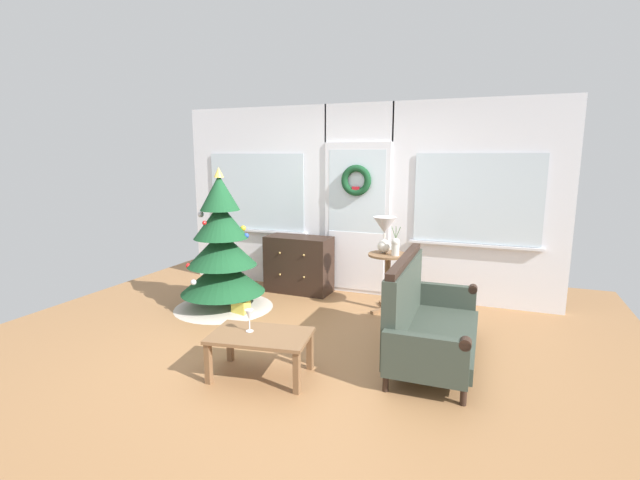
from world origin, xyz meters
The scene contains 11 objects.
ground_plane centered at (0.00, 0.00, 0.00)m, with size 6.76×6.76×0.00m, color #996B42.
back_wall_with_door centered at (0.00, 2.08, 1.28)m, with size 5.20×0.19×2.55m.
christmas_tree centered at (-1.35, 0.83, 0.65)m, with size 1.22×1.22×1.74m.
dresser_cabinet centered at (-0.75, 1.79, 0.39)m, with size 0.91×0.46×0.78m.
settee_sofa centered at (1.19, 0.27, 0.38)m, with size 0.74×1.60×0.96m.
side_table centered at (0.57, 1.47, 0.50)m, with size 0.50×0.48×0.71m.
table_lamp centered at (0.51, 1.51, 0.99)m, with size 0.28×0.28×0.44m.
flower_vase centered at (0.67, 1.41, 0.82)m, with size 0.11×0.10×0.35m.
coffee_table centered at (-0.04, -0.61, 0.33)m, with size 0.91×0.64×0.38m.
wine_glass centered at (-0.16, -0.59, 0.52)m, with size 0.08×0.08×0.20m.
gift_box centered at (-1.01, 0.67, 0.09)m, with size 0.18×0.16×0.18m, color #D8C64C.
Camera 1 is at (1.76, -3.82, 1.87)m, focal length 25.57 mm.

